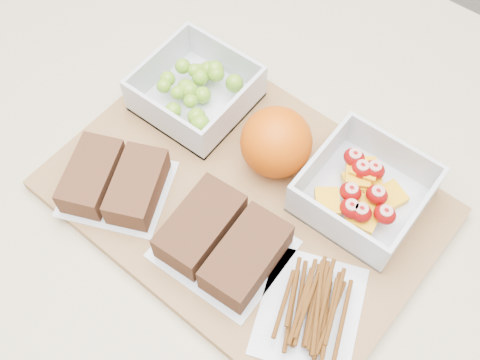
{
  "coord_description": "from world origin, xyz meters",
  "views": [
    {
      "loc": [
        0.23,
        -0.26,
        1.52
      ],
      "look_at": [
        0.02,
        0.02,
        0.93
      ],
      "focal_mm": 45.0,
      "sensor_mm": 36.0,
      "label": 1
    }
  ],
  "objects_px": {
    "orange": "(276,142)",
    "grape_container": "(198,91)",
    "cutting_board": "(244,198)",
    "fruit_container": "(363,192)",
    "sandwich_bag_left": "(115,182)",
    "sandwich_bag_center": "(223,242)",
    "pretzel_bag": "(311,307)"
  },
  "relations": [
    {
      "from": "orange",
      "to": "pretzel_bag",
      "type": "distance_m",
      "value": 0.19
    },
    {
      "from": "grape_container",
      "to": "orange",
      "type": "distance_m",
      "value": 0.13
    },
    {
      "from": "grape_container",
      "to": "orange",
      "type": "bearing_deg",
      "value": -6.3
    },
    {
      "from": "grape_container",
      "to": "pretzel_bag",
      "type": "bearing_deg",
      "value": -27.99
    },
    {
      "from": "pretzel_bag",
      "to": "orange",
      "type": "bearing_deg",
      "value": 137.15
    },
    {
      "from": "cutting_board",
      "to": "sandwich_bag_left",
      "type": "relative_size",
      "value": 2.83
    },
    {
      "from": "orange",
      "to": "sandwich_bag_left",
      "type": "xyz_separation_m",
      "value": [
        -0.12,
        -0.14,
        -0.02
      ]
    },
    {
      "from": "sandwich_bag_left",
      "to": "orange",
      "type": "bearing_deg",
      "value": 49.13
    },
    {
      "from": "pretzel_bag",
      "to": "cutting_board",
      "type": "bearing_deg",
      "value": 153.52
    },
    {
      "from": "fruit_container",
      "to": "sandwich_bag_left",
      "type": "relative_size",
      "value": 0.85
    },
    {
      "from": "orange",
      "to": "grape_container",
      "type": "bearing_deg",
      "value": 173.7
    },
    {
      "from": "cutting_board",
      "to": "fruit_container",
      "type": "xyz_separation_m",
      "value": [
        0.11,
        0.07,
        0.03
      ]
    },
    {
      "from": "grape_container",
      "to": "sandwich_bag_center",
      "type": "relative_size",
      "value": 0.93
    },
    {
      "from": "cutting_board",
      "to": "orange",
      "type": "bearing_deg",
      "value": 91.27
    },
    {
      "from": "orange",
      "to": "cutting_board",
      "type": "bearing_deg",
      "value": -90.77
    },
    {
      "from": "pretzel_bag",
      "to": "fruit_container",
      "type": "bearing_deg",
      "value": 100.58
    },
    {
      "from": "sandwich_bag_left",
      "to": "pretzel_bag",
      "type": "relative_size",
      "value": 0.98
    },
    {
      "from": "orange",
      "to": "sandwich_bag_left",
      "type": "distance_m",
      "value": 0.19
    },
    {
      "from": "fruit_container",
      "to": "orange",
      "type": "xyz_separation_m",
      "value": [
        -0.11,
        -0.02,
        0.02
      ]
    },
    {
      "from": "grape_container",
      "to": "pretzel_bag",
      "type": "height_order",
      "value": "grape_container"
    },
    {
      "from": "fruit_container",
      "to": "sandwich_bag_left",
      "type": "xyz_separation_m",
      "value": [
        -0.23,
        -0.16,
        -0.0
      ]
    },
    {
      "from": "grape_container",
      "to": "sandwich_bag_center",
      "type": "bearing_deg",
      "value": -42.98
    },
    {
      "from": "grape_container",
      "to": "sandwich_bag_left",
      "type": "relative_size",
      "value": 0.84
    },
    {
      "from": "grape_container",
      "to": "sandwich_bag_left",
      "type": "xyz_separation_m",
      "value": [
        0.01,
        -0.15,
        -0.0
      ]
    },
    {
      "from": "cutting_board",
      "to": "pretzel_bag",
      "type": "xyz_separation_m",
      "value": [
        0.14,
        -0.07,
        0.02
      ]
    },
    {
      "from": "fruit_container",
      "to": "pretzel_bag",
      "type": "xyz_separation_m",
      "value": [
        0.03,
        -0.14,
        -0.01
      ]
    },
    {
      "from": "grape_container",
      "to": "sandwich_bag_center",
      "type": "xyz_separation_m",
      "value": [
        0.15,
        -0.14,
        -0.0
      ]
    },
    {
      "from": "orange",
      "to": "sandwich_bag_center",
      "type": "relative_size",
      "value": 0.62
    },
    {
      "from": "fruit_container",
      "to": "pretzel_bag",
      "type": "distance_m",
      "value": 0.14
    },
    {
      "from": "cutting_board",
      "to": "sandwich_bag_left",
      "type": "bearing_deg",
      "value": -143.51
    },
    {
      "from": "sandwich_bag_center",
      "to": "pretzel_bag",
      "type": "bearing_deg",
      "value": -0.17
    },
    {
      "from": "fruit_container",
      "to": "sandwich_bag_center",
      "type": "xyz_separation_m",
      "value": [
        -0.09,
        -0.14,
        -0.0
      ]
    }
  ]
}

